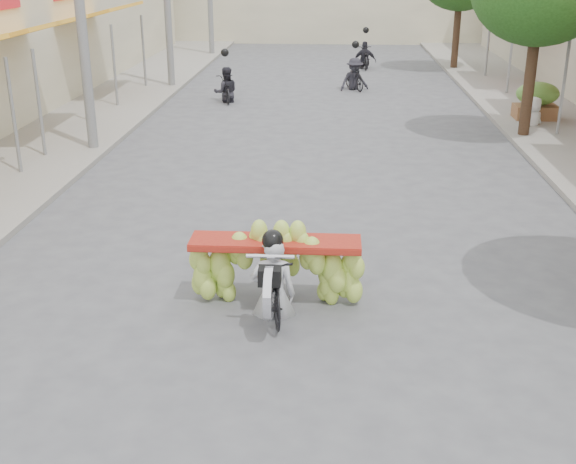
% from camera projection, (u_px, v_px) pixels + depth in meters
% --- Properties ---
extents(sidewalk_left, '(4.00, 60.00, 0.12)m').
position_uv_depth(sidewalk_left, '(72.00, 122.00, 20.51)').
color(sidewalk_left, gray).
rests_on(sidewalk_left, ground).
extents(sidewalk_right, '(4.00, 60.00, 0.12)m').
position_uv_depth(sidewalk_right, '(573.00, 129.00, 19.70)').
color(sidewalk_right, gray).
rests_on(sidewalk_right, ground).
extents(produce_crate_far, '(1.20, 0.88, 1.16)m').
position_uv_depth(produce_crate_far, '(537.00, 98.00, 20.44)').
color(produce_crate_far, brown).
rests_on(produce_crate_far, ground).
extents(banana_motorbike, '(2.30, 1.79, 2.05)m').
position_uv_depth(banana_motorbike, '(274.00, 262.00, 9.58)').
color(banana_motorbike, black).
rests_on(banana_motorbike, ground).
extents(pedestrian, '(0.88, 0.78, 1.54)m').
position_uv_depth(pedestrian, '(535.00, 97.00, 19.64)').
color(pedestrian, white).
rests_on(pedestrian, ground).
extents(bg_motorbike_a, '(0.89, 1.51, 1.95)m').
position_uv_depth(bg_motorbike_a, '(226.00, 78.00, 23.34)').
color(bg_motorbike_a, black).
rests_on(bg_motorbike_a, ground).
extents(bg_motorbike_b, '(1.19, 1.52, 1.95)m').
position_uv_depth(bg_motorbike_b, '(355.00, 65.00, 25.36)').
color(bg_motorbike_b, black).
rests_on(bg_motorbike_b, ground).
extents(bg_motorbike_c, '(0.99, 1.57, 1.95)m').
position_uv_depth(bg_motorbike_c, '(365.00, 49.00, 30.17)').
color(bg_motorbike_c, black).
rests_on(bg_motorbike_c, ground).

